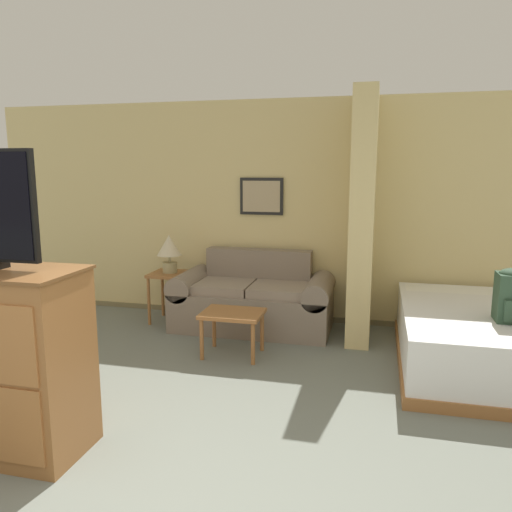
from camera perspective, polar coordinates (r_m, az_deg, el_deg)
wall_back at (r=5.97m, az=3.31°, el=5.01°), size 7.47×0.16×2.60m
wall_partition_pillar at (r=5.37m, az=12.08°, el=4.31°), size 0.24×0.88×2.60m
couch at (r=5.73m, az=-0.33°, el=-5.04°), size 1.80×0.84×0.87m
coffee_table at (r=4.89m, az=-2.69°, el=-7.12°), size 0.59×0.45×0.44m
side_table at (r=6.01m, az=-9.77°, el=-2.85°), size 0.44×0.44×0.60m
table_lamp at (r=5.93m, az=-9.88°, el=0.86°), size 0.29×0.29×0.45m
bed at (r=5.07m, az=24.65°, el=-8.57°), size 1.51×2.05×0.55m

